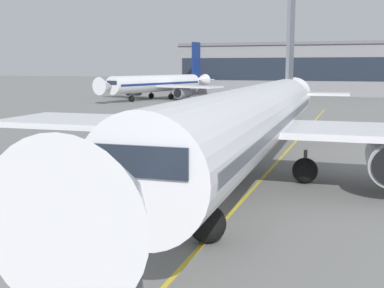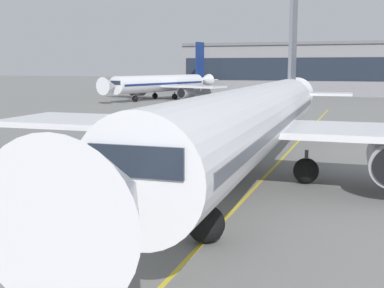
% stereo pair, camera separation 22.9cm
% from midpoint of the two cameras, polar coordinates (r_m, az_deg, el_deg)
% --- Properties ---
extents(parked_airplane, '(33.22, 43.22, 14.65)m').
position_cam_midpoint_polar(parked_airplane, '(29.66, 7.64, 2.76)').
color(parked_airplane, white).
rests_on(parked_airplane, ground).
extents(belt_loader, '(5.45, 3.35, 2.75)m').
position_cam_midpoint_polar(belt_loader, '(25.27, -6.52, -5.20)').
color(belt_loader, gold).
rests_on(belt_loader, ground).
extents(baggage_cart_lead, '(2.75, 2.39, 1.91)m').
position_cam_midpoint_polar(baggage_cart_lead, '(23.93, -13.51, -5.77)').
color(baggage_cart_lead, '#515156').
rests_on(baggage_cart_lead, ground).
extents(ground_crew_by_loader, '(0.26, 0.57, 1.74)m').
position_cam_midpoint_polar(ground_crew_by_loader, '(23.82, -5.74, -5.64)').
color(ground_crew_by_loader, '#514C42').
rests_on(ground_crew_by_loader, ground).
extents(ground_crew_by_carts, '(0.44, 0.43, 1.74)m').
position_cam_midpoint_polar(ground_crew_by_carts, '(24.89, -7.46, -5.04)').
color(ground_crew_by_carts, '#514C42').
rests_on(ground_crew_by_carts, ground).
extents(safety_cone_engine_keepout, '(0.58, 0.58, 0.66)m').
position_cam_midpoint_polar(safety_cone_engine_keepout, '(32.17, -2.52, -3.03)').
color(safety_cone_engine_keepout, black).
rests_on(safety_cone_engine_keepout, ground).
extents(safety_cone_wingtip, '(0.69, 0.69, 0.78)m').
position_cam_midpoint_polar(safety_cone_wingtip, '(28.24, -5.78, -4.62)').
color(safety_cone_wingtip, black).
rests_on(safety_cone_wingtip, ground).
extents(safety_cone_nose_mark, '(0.67, 0.67, 0.76)m').
position_cam_midpoint_polar(safety_cone_nose_mark, '(29.39, -5.13, -4.10)').
color(safety_cone_nose_mark, black).
rests_on(safety_cone_nose_mark, ground).
extents(apron_guidance_line_lead_in, '(0.20, 110.00, 0.01)m').
position_cam_midpoint_polar(apron_guidance_line_lead_in, '(29.54, 7.57, -4.80)').
color(apron_guidance_line_lead_in, yellow).
rests_on(apron_guidance_line_lead_in, ground).
extents(terminal_building, '(96.88, 14.92, 12.70)m').
position_cam_midpoint_polar(terminal_building, '(128.03, 20.94, 8.01)').
color(terminal_building, gray).
rests_on(terminal_building, ground).
extents(distant_airplane, '(28.77, 36.98, 12.55)m').
position_cam_midpoint_polar(distant_airplane, '(106.63, -3.33, 6.90)').
color(distant_airplane, white).
rests_on(distant_airplane, ground).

